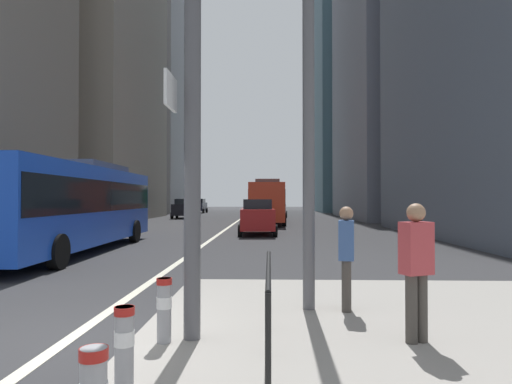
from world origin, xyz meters
TOP-DOWN VIEW (x-y plane):
  - ground_plane at (0.00, 20.00)m, footprint 160.00×160.00m
  - median_island at (5.50, -1.00)m, footprint 9.00×10.00m
  - lane_centre_line at (0.00, 30.00)m, footprint 0.20×80.00m
  - office_tower_left_mid at (-16.00, 35.90)m, footprint 13.99×17.57m
  - office_tower_left_far at (-16.00, 59.45)m, footprint 12.55×19.33m
  - office_tower_right_mid at (17.00, 39.37)m, footprint 12.86×19.50m
  - office_tower_right_far at (17.00, 62.70)m, footprint 13.96×16.00m
  - city_bus_blue_oncoming at (-4.38, 9.99)m, footprint 2.92×12.06m
  - city_bus_red_receding at (2.74, 29.62)m, footprint 2.89×11.60m
  - city_bus_red_distant at (2.82, 51.45)m, footprint 2.86×11.62m
  - car_oncoming_mid at (-6.91, 54.46)m, footprint 2.10×4.16m
  - car_receding_near at (2.13, 18.38)m, footprint 2.18×4.41m
  - car_receding_far at (3.61, 40.61)m, footprint 2.19×4.09m
  - car_oncoming_far at (-5.81, 38.29)m, footprint 2.19×4.35m
  - traffic_signal_gantry at (-0.35, -0.28)m, footprint 6.42×0.65m
  - street_lamp_post at (3.46, 1.35)m, footprint 5.50×0.32m
  - bollard_right at (1.42, -1.83)m, footprint 0.20×0.20m
  - bollard_back at (1.47, -0.43)m, footprint 0.20×0.20m
  - pedestrian_railing at (2.80, -0.38)m, footprint 0.06×3.14m
  - pedestrian_waiting at (4.69, -0.33)m, footprint 0.44×0.37m
  - pedestrian_walking at (4.07, 1.25)m, footprint 0.31×0.42m

SIDE VIEW (x-z plane):
  - ground_plane at x=0.00m, z-range 0.00..0.00m
  - lane_centre_line at x=0.00m, z-range 0.00..0.01m
  - median_island at x=5.50m, z-range 0.00..0.15m
  - bollard_right at x=1.42m, z-range 0.20..0.99m
  - bollard_back at x=1.47m, z-range 0.20..1.01m
  - pedestrian_railing at x=2.80m, z-range 0.35..1.33m
  - car_receding_far at x=3.61m, z-range 0.02..1.96m
  - car_oncoming_mid at x=-6.91m, z-range 0.02..1.96m
  - car_oncoming_far at x=-5.81m, z-range 0.02..1.96m
  - car_receding_near at x=2.13m, z-range 0.02..1.96m
  - pedestrian_walking at x=4.07m, z-range 0.24..1.95m
  - pedestrian_waiting at x=4.69m, z-range 0.25..2.03m
  - city_bus_red_receding at x=2.74m, z-range 0.14..3.54m
  - city_bus_red_distant at x=2.82m, z-range 0.14..3.54m
  - city_bus_blue_oncoming at x=-4.38m, z-range 0.14..3.54m
  - traffic_signal_gantry at x=-0.35m, z-range 1.13..7.13m
  - street_lamp_post at x=3.46m, z-range 1.28..9.28m
  - office_tower_left_mid at x=-16.00m, z-range 0.00..35.27m
  - office_tower_right_mid at x=17.00m, z-range 0.00..43.09m
  - office_tower_left_far at x=-16.00m, z-range 0.00..48.22m
  - office_tower_right_far at x=17.00m, z-range 0.00..51.14m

